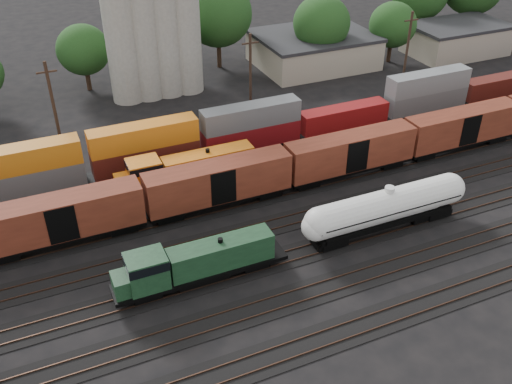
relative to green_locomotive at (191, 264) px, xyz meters
name	(u,v)px	position (x,y,z in m)	size (l,w,h in m)	color
ground	(227,238)	(5.05, 5.00, -2.33)	(600.00, 600.00, 0.00)	black
tracks	(226,237)	(5.05, 5.00, -2.28)	(180.00, 33.20, 0.20)	black
green_locomotive	(191,264)	(0.00, 0.00, 0.00)	(15.26, 2.69, 4.04)	black
tank_car_a	(376,212)	(18.34, 0.00, 0.13)	(15.62, 2.80, 4.09)	silver
tank_car_b	(387,207)	(19.58, 0.00, 0.42)	(17.68, 3.17, 4.63)	silver
orange_locomotive	(183,170)	(4.07, 15.00, 0.06)	(16.62, 2.77, 4.16)	black
boxcar_string	(287,167)	(13.93, 10.00, 0.79)	(153.60, 2.90, 4.20)	black
container_wall	(183,145)	(5.69, 20.00, 0.28)	(160.00, 2.60, 5.80)	black
grain_silo	(151,18)	(8.34, 41.00, 8.93)	(13.40, 5.00, 29.00)	gray
industrial_sheds	(180,77)	(11.68, 40.25, 0.23)	(119.38, 17.26, 5.10)	#9E937F
tree_band	(212,31)	(17.99, 43.54, 5.18)	(162.61, 22.84, 13.95)	black
utility_poles	(158,94)	(5.05, 27.00, 3.89)	(122.20, 0.36, 12.00)	black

